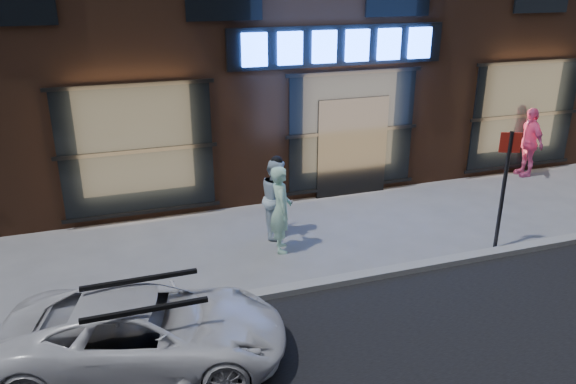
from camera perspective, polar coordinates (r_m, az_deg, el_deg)
name	(u,v)px	position (r m, az deg, el deg)	size (l,w,h in m)	color
ground	(438,266)	(10.95, 14.98, -7.27)	(90.00, 90.00, 0.00)	slate
curb	(438,263)	(10.92, 15.01, -6.99)	(60.00, 0.25, 0.12)	gray
man_bowtie	(281,209)	(10.81, -0.73, -1.75)	(0.63, 0.42, 1.74)	#C1FEE3
man_cap	(277,198)	(11.47, -1.14, -0.59)	(0.80, 0.63, 1.65)	white
passerby	(528,142)	(16.31, 23.23, 4.69)	(1.08, 0.45, 1.85)	#E15C98
white_suv	(146,331)	(8.14, -14.19, -13.53)	(1.77, 3.84, 1.07)	silver
sign_post	(505,180)	(11.41, 21.16, 1.15)	(0.36, 0.19, 2.40)	#262628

